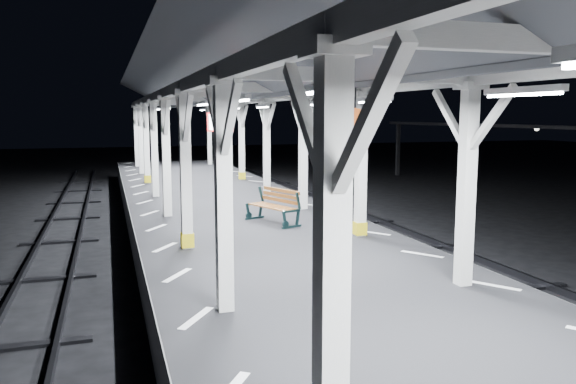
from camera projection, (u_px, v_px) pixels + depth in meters
name	position (u px, v px, depth m)	size (l,w,h in m)	color
ground	(308.00, 315.00, 10.74)	(120.00, 120.00, 0.00)	black
platform	(308.00, 290.00, 10.67)	(6.00, 50.00, 1.00)	black
hazard_stripes_left	(177.00, 275.00, 9.86)	(1.00, 48.00, 0.01)	silver
hazard_stripes_right	(422.00, 254.00, 11.34)	(1.00, 48.00, 0.01)	silver
track_left	(22.00, 343.00, 9.21)	(2.20, 60.00, 0.16)	#2D2D33
track_right	(523.00, 287.00, 12.24)	(2.20, 60.00, 0.16)	#2D2D33
canopy	(310.00, 72.00, 10.10)	(5.40, 49.00, 4.65)	silver
bench_mid	(275.00, 205.00, 14.62)	(1.14, 1.74, 0.89)	#12282A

